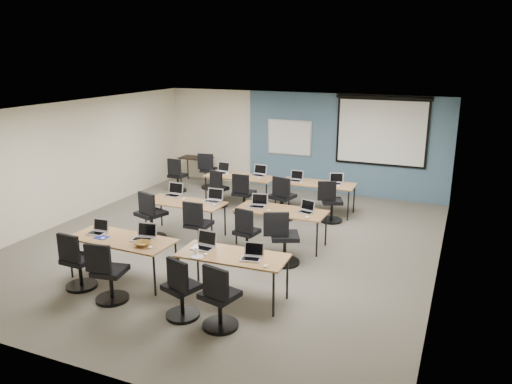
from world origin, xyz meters
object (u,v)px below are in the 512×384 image
at_px(whiteboard, 289,138).
at_px(laptop_6, 258,204).
at_px(training_table_mid_right, 281,212).
at_px(laptop_5, 213,198).
at_px(training_table_mid_left, 185,204).
at_px(task_chair_8, 217,192).
at_px(laptop_8, 222,170).
at_px(task_chair_0, 77,265).
at_px(laptop_10, 296,178).
at_px(spare_chair_b, 177,178).
at_px(training_table_front_right, 233,258).
at_px(laptop_11, 335,181).
at_px(task_chair_5, 198,229).
at_px(task_chair_4, 151,220).
at_px(task_chair_11, 330,205).
at_px(training_table_back_right, 318,185).
at_px(laptop_1, 144,236).
at_px(laptop_7, 306,209).
at_px(task_chair_7, 283,242).
at_px(spare_chair_a, 209,174).
at_px(projector_screen, 382,127).
at_px(training_table_back_left, 240,178).
at_px(task_chair_6, 246,236).
at_px(laptop_2, 205,244).
at_px(task_chair_3, 219,302).
at_px(task_chair_10, 282,201).
at_px(laptop_3, 252,255).
at_px(laptop_4, 174,192).
at_px(task_chair_2, 181,293).
at_px(training_table_front_left, 122,241).
at_px(laptop_9, 259,173).
at_px(utility_table, 196,160).
at_px(task_chair_1, 108,277).
at_px(laptop_0, 98,230).

relative_size(whiteboard, laptop_6, 3.88).
distance_m(training_table_mid_right, laptop_5, 1.51).
bearing_deg(training_table_mid_left, task_chair_8, 98.39).
bearing_deg(training_table_mid_left, laptop_8, 99.94).
xyz_separation_m(task_chair_0, laptop_10, (1.88, 5.45, 0.38)).
relative_size(task_chair_8, spare_chair_b, 1.00).
relative_size(training_table_front_right, laptop_11, 5.22).
height_order(task_chair_5, spare_chair_b, task_chair_5).
relative_size(task_chair_4, task_chair_11, 1.07).
xyz_separation_m(training_table_back_right, laptop_1, (-1.62, -4.70, 0.11)).
distance_m(task_chair_0, laptop_7, 4.30).
xyz_separation_m(training_table_mid_right, laptop_6, (-0.51, 0.03, 0.11)).
distance_m(task_chair_7, spare_chair_a, 5.57).
relative_size(laptop_5, laptop_10, 1.09).
bearing_deg(projector_screen, training_table_back_left, -148.76).
bearing_deg(task_chair_6, task_chair_4, -170.22).
bearing_deg(laptop_2, task_chair_3, -49.55).
bearing_deg(task_chair_10, laptop_3, -62.36).
xyz_separation_m(training_table_back_left, laptop_4, (-0.60, -2.16, 0.11)).
distance_m(training_table_back_left, task_chair_6, 3.34).
bearing_deg(training_table_mid_right, laptop_7, 8.18).
distance_m(task_chair_2, spare_chair_a, 7.20).
bearing_deg(task_chair_6, laptop_3, -54.33).
relative_size(training_table_mid_right, laptop_10, 5.69).
bearing_deg(training_table_front_left, training_table_front_right, 4.97).
xyz_separation_m(training_table_back_left, laptop_9, (0.40, 0.25, 0.11)).
relative_size(training_table_front_right, laptop_7, 5.72).
xyz_separation_m(laptop_7, utility_table, (-4.56, 3.64, -0.13)).
relative_size(training_table_back_right, laptop_2, 5.20).
bearing_deg(task_chair_3, utility_table, 135.19).
relative_size(training_table_back_right, utility_table, 1.86).
relative_size(laptop_1, task_chair_1, 0.34).
height_order(whiteboard, task_chair_2, whiteboard).
xyz_separation_m(laptop_5, spare_chair_b, (-2.51, 2.57, -0.40)).
bearing_deg(training_table_front_left, task_chair_5, 75.07).
distance_m(task_chair_5, task_chair_8, 2.79).
relative_size(laptop_0, task_chair_1, 0.30).
bearing_deg(laptop_4, utility_table, 111.86).
relative_size(whiteboard, laptop_0, 4.23).
bearing_deg(whiteboard, training_table_mid_right, -72.50).
bearing_deg(laptop_11, laptop_4, -159.15).
bearing_deg(laptop_6, laptop_11, 55.46).
bearing_deg(task_chair_0, task_chair_7, 41.12).
xyz_separation_m(task_chair_1, laptop_7, (2.12, 3.35, 0.38)).
xyz_separation_m(task_chair_3, laptop_7, (0.18, 3.38, 0.38)).
bearing_deg(spare_chair_a, training_table_back_left, -43.52).
distance_m(training_table_mid_right, task_chair_1, 3.67).
relative_size(laptop_5, spare_chair_b, 0.36).
relative_size(utility_table, spare_chair_b, 1.00).
bearing_deg(training_table_mid_right, task_chair_8, 143.51).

